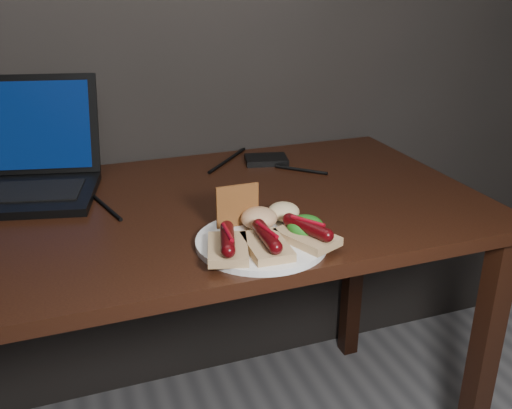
{
  "coord_description": "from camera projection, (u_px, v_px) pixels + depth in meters",
  "views": [
    {
      "loc": [
        -0.21,
        0.25,
        1.23
      ],
      "look_at": [
        0.13,
        1.18,
        0.82
      ],
      "focal_mm": 40.0,
      "sensor_mm": 36.0,
      "label": 1
    }
  ],
  "objects": [
    {
      "name": "desk",
      "position": [
        170.0,
        245.0,
        1.27
      ],
      "size": [
        1.4,
        0.7,
        0.75
      ],
      "color": "black",
      "rests_on": "ground"
    },
    {
      "name": "laptop",
      "position": [
        12.0,
        168.0,
        1.31
      ],
      "size": [
        0.44,
        0.4,
        0.25
      ],
      "color": "black",
      "rests_on": "desk"
    },
    {
      "name": "hard_drive",
      "position": [
        266.0,
        160.0,
        1.52
      ],
      "size": [
        0.12,
        0.1,
        0.02
      ],
      "primitive_type": "cube",
      "rotation": [
        0.0,
        0.0,
        -0.23
      ],
      "color": "black",
      "rests_on": "desk"
    },
    {
      "name": "desk_cables",
      "position": [
        149.0,
        187.0,
        1.34
      ],
      "size": [
        0.89,
        0.38,
        0.01
      ],
      "color": "black",
      "rests_on": "desk"
    },
    {
      "name": "plate",
      "position": [
        261.0,
        242.0,
        1.07
      ],
      "size": [
        0.3,
        0.3,
        0.01
      ],
      "primitive_type": "cylinder",
      "rotation": [
        0.0,
        0.0,
        0.23
      ],
      "color": "white",
      "rests_on": "desk"
    },
    {
      "name": "bread_sausage_left",
      "position": [
        228.0,
        244.0,
        1.01
      ],
      "size": [
        0.1,
        0.13,
        0.04
      ],
      "color": "#D8AC7F",
      "rests_on": "plate"
    },
    {
      "name": "bread_sausage_center",
      "position": [
        267.0,
        242.0,
        1.02
      ],
      "size": [
        0.07,
        0.12,
        0.04
      ],
      "color": "#D8AC7F",
      "rests_on": "plate"
    },
    {
      "name": "bread_sausage_right",
      "position": [
        307.0,
        233.0,
        1.05
      ],
      "size": [
        0.11,
        0.13,
        0.04
      ],
      "color": "#D8AC7F",
      "rests_on": "plate"
    },
    {
      "name": "crispbread",
      "position": [
        237.0,
        206.0,
        1.11
      ],
      "size": [
        0.08,
        0.01,
        0.08
      ],
      "primitive_type": "cube",
      "color": "#995B2A",
      "rests_on": "plate"
    },
    {
      "name": "salad_greens",
      "position": [
        305.0,
        226.0,
        1.07
      ],
      "size": [
        0.07,
        0.07,
        0.04
      ],
      "primitive_type": "ellipsoid",
      "color": "#1E6113",
      "rests_on": "plate"
    },
    {
      "name": "salsa_mound",
      "position": [
        259.0,
        218.0,
        1.11
      ],
      "size": [
        0.07,
        0.07,
        0.04
      ],
      "primitive_type": "ellipsoid",
      "color": "#9D2B0F",
      "rests_on": "plate"
    },
    {
      "name": "coleslaw_mound",
      "position": [
        284.0,
        211.0,
        1.14
      ],
      "size": [
        0.06,
        0.06,
        0.04
      ],
      "primitive_type": "ellipsoid",
      "color": "beige",
      "rests_on": "plate"
    }
  ]
}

